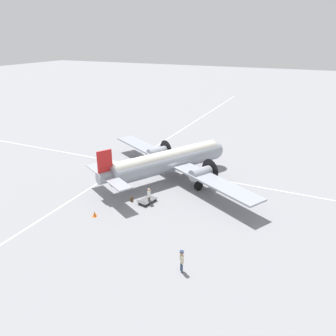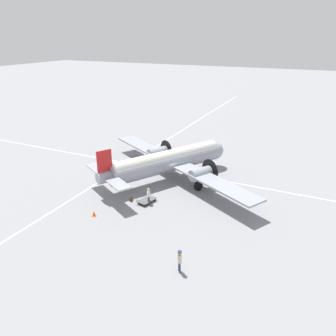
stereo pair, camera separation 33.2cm
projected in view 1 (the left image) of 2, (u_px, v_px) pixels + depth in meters
The scene contains 9 objects.
ground_plane at pixel (168, 180), 39.57m from camera, with size 300.00×300.00×0.00m, color gray.
apron_line_eastwest at pixel (118, 170), 42.34m from camera, with size 120.00×0.16×0.01m.
apron_line_northsouth at pixel (176, 172), 41.67m from camera, with size 0.16×120.00×0.01m.
airliner_main at pixel (171, 161), 38.88m from camera, with size 17.74×23.34×5.33m.
crew_foreground at pixel (182, 259), 23.78m from camera, with size 0.51×0.43×1.82m.
passenger_boarding at pixel (149, 194), 33.50m from camera, with size 0.60×0.28×1.77m.
suitcase_near_door at pixel (132, 199), 34.35m from camera, with size 0.37×0.16×0.55m.
baggage_cart at pixel (147, 200), 34.05m from camera, with size 2.21×1.57×0.56m.
traffic_cone at pixel (95, 214), 31.47m from camera, with size 0.42×0.42×0.56m.
Camera 1 is at (-32.76, -15.19, 16.26)m, focal length 35.00 mm.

